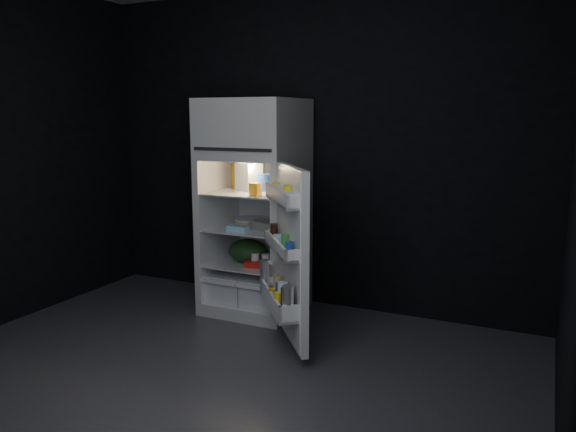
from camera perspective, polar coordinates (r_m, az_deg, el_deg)
The scene contains 17 objects.
floor at distance 3.72m, azimuth -8.44°, elevation -16.19°, with size 4.00×3.40×0.00m, color #47474B.
wall_back at distance 4.85m, azimuth 2.40°, elevation 6.68°, with size 4.00×0.00×2.70m, color black.
refrigerator at distance 4.70m, azimuth -3.29°, elevation 1.71°, with size 0.76×0.71×1.78m.
fridge_door at distance 3.88m, azimuth -0.05°, elevation -4.18°, with size 0.60×0.68×1.22m.
milk_jug at distance 4.69m, azimuth -3.99°, elevation 4.04°, with size 0.16×0.16×0.24m, color white.
mayo_jar at distance 4.67m, azimuth -2.49°, elevation 3.42°, with size 0.12×0.12×0.14m, color #1B3A95.
jam_jar at distance 4.53m, azimuth -1.03°, elevation 3.14°, with size 0.11×0.11×0.13m, color black.
amber_bottle at distance 4.83m, azimuth -5.38°, elevation 4.09°, with size 0.07×0.07×0.22m, color #AD711B.
small_carton at distance 4.41m, azimuth -3.33°, elevation 2.74°, with size 0.08×0.06×0.10m, color orange.
egg_carton at distance 4.56m, azimuth -2.31°, elevation -1.01°, with size 0.30×0.11×0.07m, color gray.
pie at distance 4.83m, azimuth -3.69°, elevation -0.58°, with size 0.30×0.30×0.04m, color tan.
flat_package at distance 4.56m, azimuth -5.09°, elevation -1.24°, with size 0.18×0.09×0.04m, color #9AD5EF.
wrapped_pkg at distance 4.68m, azimuth -0.24°, elevation -0.83°, with size 0.13×0.11×0.05m, color beige.
produce_bag at distance 4.74m, azimuth -4.09°, elevation -3.55°, with size 0.34×0.28×0.20m, color #193815.
yogurt_tray at distance 4.60m, azimuth -2.71°, elevation -4.87°, with size 0.26×0.14×0.05m, color red.
small_can_red at distance 4.82m, azimuth -0.49°, elevation -3.92°, with size 0.07×0.07×0.09m, color red.
small_can_silver at distance 4.78m, azimuth 0.43°, elevation -4.03°, with size 0.07×0.07×0.09m, color silver.
Camera 1 is at (1.88, -2.76, 1.65)m, focal length 35.00 mm.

